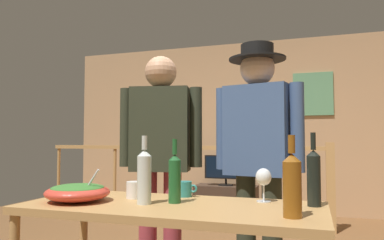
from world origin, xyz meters
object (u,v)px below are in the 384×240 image
at_px(framed_picture, 313,94).
at_px(wine_glass, 263,178).
at_px(stair_railing, 222,170).
at_px(wine_bottle_amber, 292,184).
at_px(flat_screen_tv, 225,168).
at_px(wine_bottle_green, 175,177).
at_px(person_standing_left, 160,149).
at_px(person_standing_right, 258,146).
at_px(mug_white, 134,190).
at_px(mug_teal, 185,189).
at_px(wine_bottle_clear, 144,176).
at_px(salad_bowl, 78,192).
at_px(wine_bottle_dark, 314,176).
at_px(serving_table, 172,219).
at_px(tv_console, 226,200).

relative_size(framed_picture, wine_glass, 3.46).
bearing_deg(stair_railing, wine_glass, -71.56).
bearing_deg(wine_bottle_amber, framed_picture, 88.64).
relative_size(flat_screen_tv, wine_bottle_green, 1.81).
height_order(framed_picture, person_standing_left, framed_picture).
bearing_deg(stair_railing, person_standing_left, -88.19).
bearing_deg(wine_bottle_amber, person_standing_right, 107.74).
relative_size(flat_screen_tv, person_standing_right, 0.36).
bearing_deg(mug_white, wine_bottle_green, -14.86).
xyz_separation_m(mug_white, person_standing_left, (-0.08, 0.56, 0.22)).
height_order(stair_railing, flat_screen_tv, stair_railing).
bearing_deg(wine_bottle_green, mug_teal, 95.87).
distance_m(wine_bottle_clear, mug_teal, 0.34).
distance_m(salad_bowl, wine_bottle_dark, 1.25).
height_order(serving_table, wine_glass, wine_glass).
distance_m(person_standing_left, person_standing_right, 0.71).
relative_size(stair_railing, salad_bowl, 11.30).
distance_m(wine_glass, mug_white, 0.73).
relative_size(wine_bottle_amber, mug_teal, 2.85).
bearing_deg(salad_bowl, tv_console, 90.15).
bearing_deg(framed_picture, tv_console, -166.75).
distance_m(wine_bottle_green, wine_bottle_dark, 0.71).
xyz_separation_m(tv_console, wine_bottle_dark, (1.23, -3.32, 0.69)).
height_order(wine_glass, mug_teal, wine_glass).
distance_m(framed_picture, stair_railing, 1.82).
bearing_deg(framed_picture, wine_bottle_green, -100.66).
height_order(flat_screen_tv, wine_bottle_dark, wine_bottle_dark).
relative_size(serving_table, person_standing_left, 0.91).
height_order(flat_screen_tv, mug_teal, flat_screen_tv).
distance_m(tv_console, flat_screen_tv, 0.47).
relative_size(person_standing_left, person_standing_right, 0.98).
height_order(wine_glass, mug_white, wine_glass).
height_order(serving_table, mug_white, mug_white).
xyz_separation_m(wine_bottle_dark, mug_white, (-0.97, -0.06, -0.10)).
distance_m(framed_picture, wine_glass, 3.68).
bearing_deg(person_standing_left, framed_picture, -120.85).
bearing_deg(mug_teal, serving_table, -85.54).
relative_size(wine_glass, mug_teal, 1.45).
xyz_separation_m(flat_screen_tv, wine_bottle_green, (0.53, -3.42, 0.21)).
relative_size(wine_bottle_dark, person_standing_right, 0.22).
relative_size(tv_console, mug_teal, 7.24).
relative_size(mug_teal, person_standing_left, 0.07).
distance_m(tv_console, mug_white, 3.44).
relative_size(wine_glass, wine_bottle_amber, 0.51).
relative_size(serving_table, wine_bottle_clear, 4.35).
xyz_separation_m(wine_bottle_clear, person_standing_left, (-0.22, 0.72, 0.12)).
xyz_separation_m(framed_picture, person_standing_right, (-0.35, -3.11, -0.71)).
xyz_separation_m(wine_bottle_green, wine_bottle_amber, (0.61, -0.18, 0.01)).
height_order(stair_railing, tv_console, stair_railing).
distance_m(wine_bottle_dark, mug_teal, 0.74).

